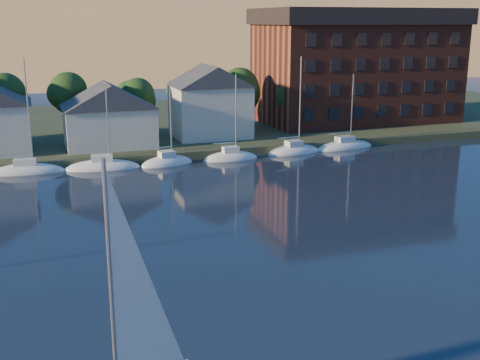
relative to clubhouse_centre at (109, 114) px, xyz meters
name	(u,v)px	position (x,y,z in m)	size (l,w,h in m)	color
shoreline_land	(134,128)	(6.00, 18.00, -5.13)	(160.00, 50.00, 2.00)	#383F25
wooden_dock	(165,158)	(6.00, -5.00, -5.13)	(120.00, 3.00, 1.00)	brown
clubhouse_centre	(109,114)	(0.00, 0.00, 0.00)	(11.55, 8.40, 8.08)	beige
clubhouse_east	(210,101)	(14.00, 2.00, 0.87)	(10.50, 8.40, 9.80)	beige
condo_block	(357,65)	(40.00, 7.95, 4.66)	(31.00, 17.00, 17.40)	brown
tree_line	(160,90)	(8.00, 6.00, 2.04)	(93.40, 5.40, 8.90)	#3C2C1B
moored_fleet	(103,168)	(-2.00, -8.00, -5.03)	(71.50, 2.40, 12.05)	white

